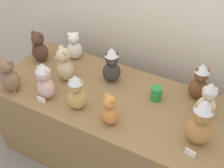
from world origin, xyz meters
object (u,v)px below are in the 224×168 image
(teddy_bear_ginger, at_px, (110,110))
(teddy_bear_mocha, at_px, (9,76))
(teddy_bear_snow, at_px, (74,47))
(teddy_bear_cream, at_px, (208,100))
(teddy_bear_caramel, at_px, (201,122))
(teddy_bear_cocoa, at_px, (39,48))
(teddy_bear_sand, at_px, (65,65))
(party_cup_green, at_px, (156,94))
(display_table, at_px, (112,128))
(teddy_bear_honey, at_px, (76,92))
(teddy_bear_chestnut, at_px, (200,82))
(teddy_bear_blush, at_px, (45,81))
(teddy_bear_charcoal, at_px, (112,65))

(teddy_bear_ginger, relative_size, teddy_bear_mocha, 0.82)
(teddy_bear_snow, distance_m, teddy_bear_cream, 1.18)
(teddy_bear_caramel, height_order, teddy_bear_mocha, teddy_bear_caramel)
(teddy_bear_cocoa, bearing_deg, teddy_bear_snow, 34.14)
(teddy_bear_sand, bearing_deg, party_cup_green, 39.57)
(display_table, bearing_deg, teddy_bear_cocoa, 171.34)
(teddy_bear_cocoa, bearing_deg, teddy_bear_ginger, -23.85)
(teddy_bear_snow, bearing_deg, teddy_bear_honey, -87.64)
(party_cup_green, bearing_deg, teddy_bear_chestnut, 32.30)
(teddy_bear_chestnut, bearing_deg, teddy_bear_ginger, -154.02)
(teddy_bear_cocoa, bearing_deg, teddy_bear_chestnut, 5.85)
(teddy_bear_ginger, distance_m, teddy_bear_snow, 0.81)
(teddy_bear_blush, distance_m, party_cup_green, 0.81)
(teddy_bear_blush, relative_size, teddy_bear_charcoal, 0.99)
(teddy_bear_honey, bearing_deg, teddy_bear_blush, 157.43)
(teddy_bear_blush, bearing_deg, party_cup_green, 33.55)
(teddy_bear_sand, bearing_deg, teddy_bear_charcoal, 54.45)
(teddy_bear_cocoa, distance_m, party_cup_green, 1.06)
(teddy_bear_charcoal, distance_m, teddy_bear_sand, 0.37)
(teddy_bear_blush, distance_m, teddy_bear_charcoal, 0.52)
(teddy_bear_cream, bearing_deg, teddy_bear_cocoa, 163.37)
(teddy_bear_caramel, distance_m, teddy_bear_sand, 1.10)
(teddy_bear_caramel, distance_m, teddy_bear_snow, 1.25)
(teddy_bear_charcoal, height_order, teddy_bear_cream, teddy_bear_charcoal)
(teddy_bear_sand, height_order, teddy_bear_cream, teddy_bear_sand)
(teddy_bear_sand, distance_m, teddy_bear_cream, 1.08)
(display_table, xyz_separation_m, teddy_bear_sand, (-0.42, 0.01, 0.49))
(teddy_bear_blush, height_order, teddy_bear_sand, teddy_bear_blush)
(teddy_bear_snow, bearing_deg, party_cup_green, -43.83)
(teddy_bear_honey, height_order, teddy_bear_snow, teddy_bear_honey)
(teddy_bear_honey, distance_m, teddy_bear_sand, 0.35)
(teddy_bear_blush, relative_size, teddy_bear_cream, 1.07)
(teddy_bear_caramel, bearing_deg, teddy_bear_cream, 93.29)
(display_table, relative_size, teddy_bear_honey, 6.12)
(teddy_bear_honey, xyz_separation_m, teddy_bear_snow, (-0.35, 0.50, -0.03))
(teddy_bear_honey, relative_size, teddy_bear_caramel, 0.83)
(teddy_bear_blush, distance_m, teddy_bear_sand, 0.24)
(teddy_bear_honey, relative_size, teddy_bear_cream, 1.02)
(teddy_bear_charcoal, bearing_deg, teddy_bear_ginger, -93.85)
(teddy_bear_charcoal, distance_m, teddy_bear_cocoa, 0.67)
(teddy_bear_chestnut, bearing_deg, teddy_bear_honey, -168.22)
(teddy_bear_honey, height_order, teddy_bear_charcoal, teddy_bear_charcoal)
(teddy_bear_honey, height_order, teddy_bear_chestnut, teddy_bear_chestnut)
(teddy_bear_caramel, bearing_deg, party_cup_green, 146.44)
(teddy_bear_snow, bearing_deg, teddy_bear_cocoa, -176.94)
(teddy_bear_mocha, height_order, teddy_bear_chestnut, teddy_bear_chestnut)
(display_table, bearing_deg, teddy_bear_charcoal, 118.73)
(teddy_bear_sand, bearing_deg, teddy_bear_cream, 37.08)
(teddy_bear_caramel, xyz_separation_m, teddy_bear_sand, (-1.09, 0.13, -0.04))
(display_table, relative_size, teddy_bear_blush, 5.85)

